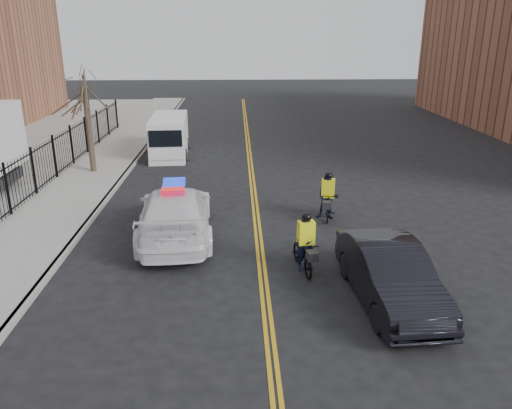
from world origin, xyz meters
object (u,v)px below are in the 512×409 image
(police_cruiser, at_px, (175,213))
(cargo_van, at_px, (169,137))
(dark_sedan, at_px, (390,274))
(cyclist_near, at_px, (306,250))
(cyclist_far, at_px, (328,200))

(police_cruiser, height_order, cargo_van, cargo_van)
(police_cruiser, distance_m, dark_sedan, 7.35)
(cargo_van, xyz_separation_m, cyclist_near, (5.62, -14.29, -0.43))
(police_cruiser, bearing_deg, cyclist_far, -168.39)
(police_cruiser, distance_m, cyclist_far, 5.54)
(police_cruiser, bearing_deg, cyclist_near, 142.30)
(cargo_van, xyz_separation_m, cyclist_far, (6.97, -10.15, -0.34))
(cargo_van, height_order, cyclist_far, cargo_van)
(cyclist_far, bearing_deg, cargo_van, 137.86)
(police_cruiser, distance_m, cargo_van, 11.81)
(police_cruiser, height_order, cyclist_near, police_cruiser)
(police_cruiser, relative_size, cargo_van, 1.15)
(police_cruiser, relative_size, cyclist_far, 3.30)
(cargo_van, bearing_deg, dark_sedan, -68.16)
(police_cruiser, distance_m, cyclist_near, 4.76)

